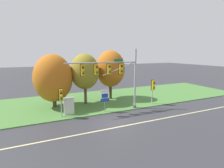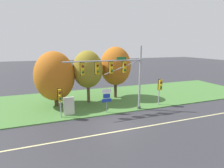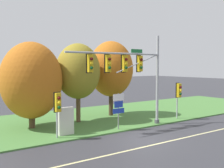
{
  "view_description": "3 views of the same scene",
  "coord_description": "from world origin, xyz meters",
  "px_view_note": "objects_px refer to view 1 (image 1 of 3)",
  "views": [
    {
      "loc": [
        -7.02,
        -14.78,
        6.76
      ],
      "look_at": [
        1.64,
        4.39,
        3.0
      ],
      "focal_mm": 28.0,
      "sensor_mm": 36.0,
      "label": 1
    },
    {
      "loc": [
        -5.37,
        -14.05,
        7.22
      ],
      "look_at": [
        1.14,
        4.14,
        2.98
      ],
      "focal_mm": 28.0,
      "sensor_mm": 36.0,
      "label": 2
    },
    {
      "loc": [
        -12.3,
        -13.4,
        4.87
      ],
      "look_at": [
        -0.36,
        3.18,
        3.49
      ],
      "focal_mm": 45.0,
      "sensor_mm": 36.0,
      "label": 3
    }
  ],
  "objects_px": {
    "traffic_signal_mast": "(114,73)",
    "info_kiosk": "(69,106)",
    "pedestrian_signal_further_along": "(61,97)",
    "route_sign_post": "(105,97)",
    "tree_left_of_mast": "(85,72)",
    "tree_behind_signpost": "(110,69)",
    "pedestrian_signal_near_kerb": "(153,87)",
    "tree_nearest_road": "(53,78)"
  },
  "relations": [
    {
      "from": "pedestrian_signal_further_along",
      "to": "tree_left_of_mast",
      "type": "xyz_separation_m",
      "value": [
        3.68,
        3.96,
        2.06
      ]
    },
    {
      "from": "traffic_signal_mast",
      "to": "pedestrian_signal_near_kerb",
      "type": "distance_m",
      "value": 6.15
    },
    {
      "from": "tree_left_of_mast",
      "to": "info_kiosk",
      "type": "height_order",
      "value": "tree_left_of_mast"
    },
    {
      "from": "pedestrian_signal_further_along",
      "to": "tree_nearest_road",
      "type": "bearing_deg",
      "value": 93.84
    },
    {
      "from": "traffic_signal_mast",
      "to": "info_kiosk",
      "type": "xyz_separation_m",
      "value": [
        -4.99,
        0.89,
        -3.52
      ]
    },
    {
      "from": "tree_nearest_road",
      "to": "info_kiosk",
      "type": "height_order",
      "value": "tree_nearest_road"
    },
    {
      "from": "pedestrian_signal_further_along",
      "to": "route_sign_post",
      "type": "distance_m",
      "value": 4.8
    },
    {
      "from": "tree_left_of_mast",
      "to": "route_sign_post",
      "type": "bearing_deg",
      "value": -75.34
    },
    {
      "from": "route_sign_post",
      "to": "tree_behind_signpost",
      "type": "height_order",
      "value": "tree_behind_signpost"
    },
    {
      "from": "tree_behind_signpost",
      "to": "info_kiosk",
      "type": "relative_size",
      "value": 3.7
    },
    {
      "from": "traffic_signal_mast",
      "to": "pedestrian_signal_near_kerb",
      "type": "relative_size",
      "value": 2.64
    },
    {
      "from": "traffic_signal_mast",
      "to": "info_kiosk",
      "type": "distance_m",
      "value": 6.17
    },
    {
      "from": "pedestrian_signal_further_along",
      "to": "info_kiosk",
      "type": "xyz_separation_m",
      "value": [
        0.86,
        0.58,
        -1.25
      ]
    },
    {
      "from": "traffic_signal_mast",
      "to": "pedestrian_signal_near_kerb",
      "type": "bearing_deg",
      "value": 3.05
    },
    {
      "from": "pedestrian_signal_near_kerb",
      "to": "route_sign_post",
      "type": "xyz_separation_m",
      "value": [
        -6.84,
        -0.2,
        -0.6
      ]
    },
    {
      "from": "tree_nearest_road",
      "to": "tree_behind_signpost",
      "type": "distance_m",
      "value": 8.07
    },
    {
      "from": "traffic_signal_mast",
      "to": "route_sign_post",
      "type": "distance_m",
      "value": 2.93
    },
    {
      "from": "info_kiosk",
      "to": "pedestrian_signal_further_along",
      "type": "bearing_deg",
      "value": -146.17
    },
    {
      "from": "info_kiosk",
      "to": "tree_left_of_mast",
      "type": "bearing_deg",
      "value": 50.2
    },
    {
      "from": "pedestrian_signal_near_kerb",
      "to": "tree_left_of_mast",
      "type": "relative_size",
      "value": 0.49
    },
    {
      "from": "traffic_signal_mast",
      "to": "pedestrian_signal_further_along",
      "type": "xyz_separation_m",
      "value": [
        -5.84,
        0.32,
        -2.27
      ]
    },
    {
      "from": "pedestrian_signal_near_kerb",
      "to": "route_sign_post",
      "type": "distance_m",
      "value": 6.87
    },
    {
      "from": "pedestrian_signal_further_along",
      "to": "traffic_signal_mast",
      "type": "bearing_deg",
      "value": -3.12
    },
    {
      "from": "tree_left_of_mast",
      "to": "tree_behind_signpost",
      "type": "bearing_deg",
      "value": 12.8
    },
    {
      "from": "pedestrian_signal_near_kerb",
      "to": "tree_nearest_road",
      "type": "bearing_deg",
      "value": 161.05
    },
    {
      "from": "tree_left_of_mast",
      "to": "tree_behind_signpost",
      "type": "relative_size",
      "value": 0.94
    },
    {
      "from": "tree_left_of_mast",
      "to": "info_kiosk",
      "type": "relative_size",
      "value": 3.46
    },
    {
      "from": "route_sign_post",
      "to": "tree_nearest_road",
      "type": "bearing_deg",
      "value": 139.7
    },
    {
      "from": "pedestrian_signal_near_kerb",
      "to": "tree_nearest_road",
      "type": "relative_size",
      "value": 0.49
    },
    {
      "from": "pedestrian_signal_near_kerb",
      "to": "tree_left_of_mast",
      "type": "height_order",
      "value": "tree_left_of_mast"
    },
    {
      "from": "pedestrian_signal_near_kerb",
      "to": "route_sign_post",
      "type": "relative_size",
      "value": 1.19
    },
    {
      "from": "traffic_signal_mast",
      "to": "pedestrian_signal_near_kerb",
      "type": "xyz_separation_m",
      "value": [
        5.77,
        0.31,
        -2.12
      ]
    },
    {
      "from": "traffic_signal_mast",
      "to": "info_kiosk",
      "type": "relative_size",
      "value": 4.46
    },
    {
      "from": "traffic_signal_mast",
      "to": "route_sign_post",
      "type": "relative_size",
      "value": 3.15
    },
    {
      "from": "route_sign_post",
      "to": "tree_nearest_road",
      "type": "xyz_separation_m",
      "value": [
        -5.04,
        4.28,
        1.88
      ]
    },
    {
      "from": "traffic_signal_mast",
      "to": "tree_nearest_road",
      "type": "height_order",
      "value": "traffic_signal_mast"
    },
    {
      "from": "route_sign_post",
      "to": "info_kiosk",
      "type": "distance_m",
      "value": 4.07
    },
    {
      "from": "traffic_signal_mast",
      "to": "tree_left_of_mast",
      "type": "height_order",
      "value": "traffic_signal_mast"
    },
    {
      "from": "tree_left_of_mast",
      "to": "traffic_signal_mast",
      "type": "bearing_deg",
      "value": -63.19
    },
    {
      "from": "pedestrian_signal_further_along",
      "to": "info_kiosk",
      "type": "bearing_deg",
      "value": 33.83
    },
    {
      "from": "tree_nearest_road",
      "to": "tree_left_of_mast",
      "type": "xyz_separation_m",
      "value": [
        3.95,
        -0.11,
        0.63
      ]
    },
    {
      "from": "pedestrian_signal_further_along",
      "to": "route_sign_post",
      "type": "xyz_separation_m",
      "value": [
        4.77,
        -0.21,
        -0.46
      ]
    }
  ]
}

